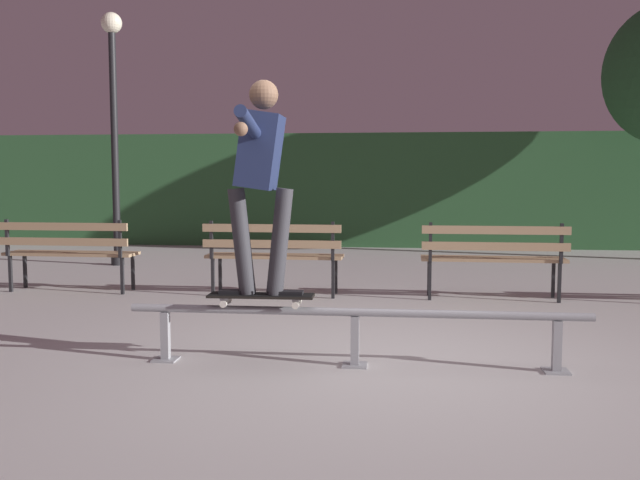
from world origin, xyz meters
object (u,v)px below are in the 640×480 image
(grind_rail, at_px, (355,323))
(skateboarder, at_px, (261,169))
(skateboard, at_px, (261,296))
(lamp_post_left, at_px, (114,106))
(park_bench_leftmost, at_px, (68,248))
(park_bench_right_center, at_px, (494,253))
(park_bench_left_center, at_px, (273,250))

(grind_rail, relative_size, skateboarder, 2.16)
(skateboard, distance_m, lamp_post_left, 6.73)
(grind_rail, xyz_separation_m, park_bench_leftmost, (-3.62, 2.89, 0.21))
(grind_rail, xyz_separation_m, park_bench_right_center, (1.37, 2.89, 0.21))
(park_bench_left_center, bearing_deg, skateboarder, -81.43)
(park_bench_right_center, relative_size, lamp_post_left, 0.41)
(skateboard, xyz_separation_m, lamp_post_left, (-3.40, 5.46, 1.98))
(park_bench_left_center, bearing_deg, park_bench_leftmost, 180.00)
(skateboard, xyz_separation_m, park_bench_right_center, (2.07, 2.89, 0.04))
(skateboard, distance_m, park_bench_right_center, 3.56)
(park_bench_right_center, bearing_deg, park_bench_leftmost, 180.00)
(skateboard, height_order, lamp_post_left, lamp_post_left)
(lamp_post_left, bearing_deg, grind_rail, -53.14)
(park_bench_left_center, bearing_deg, lamp_post_left, 139.16)
(skateboarder, distance_m, park_bench_right_center, 3.67)
(park_bench_left_center, distance_m, park_bench_right_center, 2.50)
(skateboarder, relative_size, park_bench_right_center, 0.97)
(grind_rail, distance_m, park_bench_left_center, 3.11)
(grind_rail, xyz_separation_m, lamp_post_left, (-4.09, 5.46, 2.16))
(grind_rail, distance_m, lamp_post_left, 7.15)
(grind_rail, height_order, park_bench_leftmost, park_bench_leftmost)
(grind_rail, relative_size, skateboard, 4.29)
(skateboarder, bearing_deg, skateboard, -179.02)
(skateboard, relative_size, lamp_post_left, 0.20)
(park_bench_leftmost, xyz_separation_m, park_bench_right_center, (5.00, 0.00, 0.00))
(grind_rail, xyz_separation_m, skateboard, (-0.69, 0.00, 0.18))
(grind_rail, relative_size, park_bench_leftmost, 2.09)
(park_bench_left_center, bearing_deg, park_bench_right_center, 0.00)
(skateboard, bearing_deg, park_bench_left_center, 98.51)
(skateboarder, height_order, lamp_post_left, lamp_post_left)
(park_bench_right_center, bearing_deg, skateboarder, -125.47)
(grind_rail, distance_m, park_bench_leftmost, 4.64)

